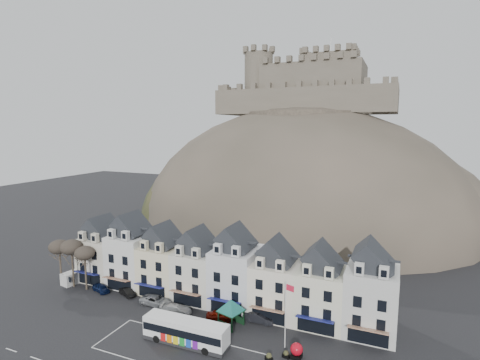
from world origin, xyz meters
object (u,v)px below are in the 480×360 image
(car_black, at_px, (127,292))
(car_silver, at_px, (156,301))
(white_van, at_px, (75,277))
(car_charcoal, at_px, (259,317))
(red_buoy, at_px, (297,350))
(car_white, at_px, (176,309))
(flagpole, at_px, (286,311))
(car_maroon, at_px, (220,315))
(car_navy, at_px, (101,288))
(bus_shelter, at_px, (231,305))
(bus, at_px, (186,331))

(car_black, bearing_deg, car_silver, -75.29)
(white_van, bearing_deg, car_charcoal, 9.53)
(red_buoy, bearing_deg, car_white, 169.58)
(car_silver, bearing_deg, car_black, 81.60)
(white_van, bearing_deg, red_buoy, 1.43)
(white_van, xyz_separation_m, car_white, (23.35, -2.50, -0.39))
(flagpole, height_order, car_silver, flagpole)
(car_maroon, distance_m, car_charcoal, 5.72)
(car_navy, xyz_separation_m, car_white, (16.11, -1.27, 0.02))
(bus_shelter, xyz_separation_m, car_silver, (-13.69, 1.00, -2.35))
(bus_shelter, distance_m, car_white, 9.53)
(car_navy, bearing_deg, car_silver, -72.91)
(bus_shelter, distance_m, white_van, 32.73)
(bus_shelter, relative_size, car_navy, 1.54)
(bus_shelter, bearing_deg, white_van, -168.34)
(flagpole, bearing_deg, car_white, 173.15)
(bus, xyz_separation_m, car_charcoal, (6.92, 8.89, -1.07))
(white_van, xyz_separation_m, car_black, (12.43, -0.63, -0.46))
(bus, relative_size, car_maroon, 2.86)
(car_black, distance_m, car_maroon, 18.01)
(car_silver, distance_m, car_maroon, 11.53)
(bus, distance_m, car_maroon, 7.48)
(red_buoy, distance_m, car_charcoal, 9.51)
(bus_shelter, height_order, red_buoy, bus_shelter)
(white_van, xyz_separation_m, car_maroon, (30.41, -1.64, -0.39))
(bus_shelter, distance_m, car_maroon, 3.34)
(white_van, bearing_deg, car_maroon, 6.45)
(car_white, bearing_deg, car_maroon, -97.81)
(car_navy, bearing_deg, white_van, 98.71)
(bus_shelter, bearing_deg, car_white, -163.95)
(car_maroon, bearing_deg, white_van, 70.94)
(bus, relative_size, car_silver, 2.25)
(car_black, bearing_deg, car_charcoal, -66.07)
(car_silver, bearing_deg, red_buoy, -101.54)
(flagpole, bearing_deg, red_buoy, -38.79)
(car_silver, bearing_deg, flagpole, -98.73)
(flagpole, height_order, car_white, flagpole)
(flagpole, relative_size, car_white, 1.89)
(car_charcoal, bearing_deg, bus_shelter, 124.31)
(car_white, bearing_deg, car_charcoal, -93.51)
(red_buoy, relative_size, car_maroon, 0.47)
(red_buoy, distance_m, car_maroon, 13.51)
(car_charcoal, bearing_deg, flagpole, -133.39)
(bus_shelter, bearing_deg, car_silver, -168.14)
(bus_shelter, height_order, flagpole, flagpole)
(bus, height_order, white_van, bus)
(car_black, height_order, car_white, car_white)
(white_van, bearing_deg, flagpole, 3.09)
(car_black, relative_size, car_silver, 0.72)
(car_navy, distance_m, car_maroon, 23.17)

